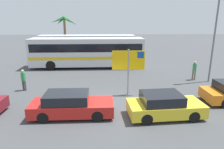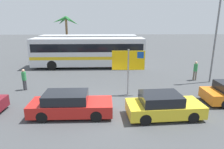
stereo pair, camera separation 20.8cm
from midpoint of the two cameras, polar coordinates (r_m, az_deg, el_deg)
ground at (r=12.10m, az=-1.27°, el=-9.41°), size 120.00×120.00×0.00m
bus_front_coach at (r=21.90m, az=-6.51°, el=6.72°), size 11.99×2.69×3.17m
bus_rear_coach at (r=25.90m, az=-6.46°, el=8.08°), size 11.99×2.69×3.17m
ferry_sign at (r=13.42m, az=5.34°, el=3.53°), size 2.20×0.15×3.20m
car_yellow at (r=11.14m, az=15.01°, el=-8.67°), size 4.08×1.98×1.32m
car_red at (r=11.14m, az=-11.43°, el=-8.42°), size 4.45×1.71×1.32m
pedestrian_near_sign at (r=18.53m, az=23.11°, el=1.39°), size 0.32×0.32×1.66m
pedestrian_by_bus at (r=15.99m, az=-23.57°, el=-0.91°), size 0.32×0.32×1.59m
lamp_post_left_side at (r=18.10m, az=27.99°, el=10.55°), size 0.56×0.20×7.52m
palm_tree_seaside at (r=29.37m, az=-12.70°, el=13.88°), size 3.66×3.62×5.55m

